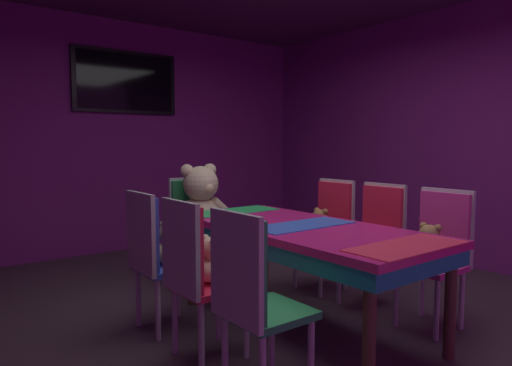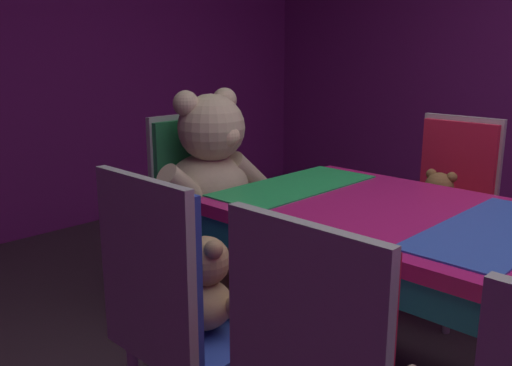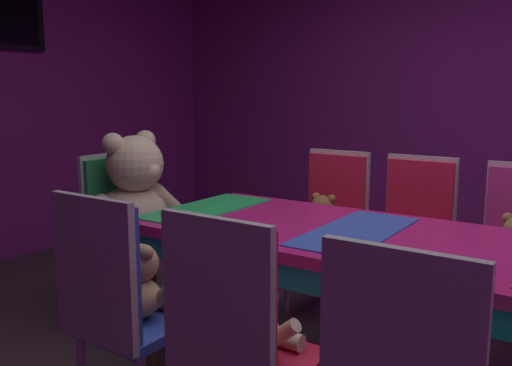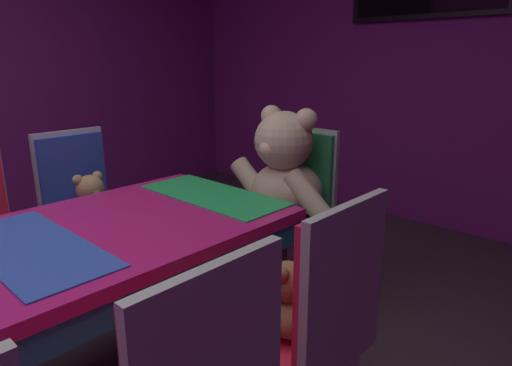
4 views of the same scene
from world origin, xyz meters
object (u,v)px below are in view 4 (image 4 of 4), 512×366
(banquet_table, at_px, (35,271))
(teddy_left_2, at_px, (92,204))
(chair_left_2, at_px, (80,198))
(teddy_right_2, at_px, (286,303))
(king_teddy_bear, at_px, (282,175))
(chair_right_2, at_px, (321,314))
(throne_chair, at_px, (300,193))

(banquet_table, height_order, teddy_left_2, teddy_left_2)
(chair_left_2, relative_size, teddy_right_2, 3.33)
(banquet_table, distance_m, king_teddy_bear, 1.38)
(chair_left_2, bearing_deg, banquet_table, -34.01)
(teddy_left_2, height_order, chair_right_2, chair_right_2)
(teddy_right_2, distance_m, throne_chair, 1.23)
(chair_right_2, distance_m, king_teddy_bear, 1.20)
(teddy_left_2, relative_size, king_teddy_bear, 0.47)
(banquet_table, xyz_separation_m, king_teddy_bear, (0.00, 1.37, 0.09))
(banquet_table, bearing_deg, chair_left_2, 145.99)
(chair_left_2, bearing_deg, chair_right_2, -1.59)
(teddy_right_2, height_order, throne_chair, throne_chair)
(banquet_table, distance_m, chair_left_2, 1.05)
(chair_right_2, bearing_deg, teddy_left_2, -1.74)
(banquet_table, xyz_separation_m, teddy_left_2, (-0.73, 0.59, -0.06))
(banquet_table, distance_m, teddy_left_2, 0.94)
(teddy_left_2, bearing_deg, chair_right_2, -1.74)
(teddy_left_2, xyz_separation_m, teddy_right_2, (1.44, -0.05, -0.01))
(throne_chair, bearing_deg, banquet_table, -0.00)
(chair_left_2, height_order, teddy_left_2, chair_left_2)
(banquet_table, height_order, throne_chair, throne_chair)
(teddy_right_2, bearing_deg, chair_right_2, 180.00)
(teddy_right_2, bearing_deg, banquet_table, 37.08)
(chair_right_2, xyz_separation_m, teddy_right_2, (-0.14, 0.00, -0.02))
(teddy_left_2, relative_size, teddy_right_2, 1.11)
(banquet_table, bearing_deg, teddy_right_2, 37.08)
(banquet_table, relative_size, chair_right_2, 2.05)
(chair_right_2, relative_size, king_teddy_bear, 1.40)
(chair_left_2, distance_m, king_teddy_bear, 1.18)
(banquet_table, height_order, chair_right_2, chair_right_2)
(king_teddy_bear, bearing_deg, throne_chair, 180.00)
(chair_right_2, distance_m, throne_chair, 1.32)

